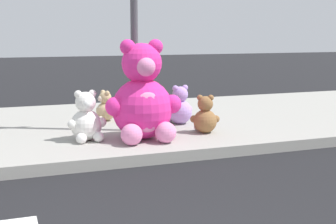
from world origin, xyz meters
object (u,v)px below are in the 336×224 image
plush_yellow (150,107)px  plush_brown (205,117)px  plush_pink_large (143,100)px  plush_lavender (180,108)px  plush_tan (105,109)px  sign_pole (134,17)px  plush_white (86,121)px

plush_yellow → plush_brown: 1.23m
plush_pink_large → plush_brown: bearing=5.4°
plush_lavender → plush_tan: (-1.10, 0.65, -0.05)m
plush_yellow → plush_brown: (0.49, -1.13, -0.02)m
plush_lavender → plush_brown: plush_lavender is taller
plush_tan → plush_yellow: plush_yellow is taller
plush_brown → sign_pole: bearing=151.9°
plush_lavender → plush_white: size_ratio=0.91×
plush_pink_large → plush_lavender: bearing=44.5°
plush_white → plush_yellow: 1.63m
plush_pink_large → plush_brown: (0.99, 0.09, -0.32)m
plush_yellow → plush_tan: bearing=156.5°
plush_white → plush_brown: size_ratio=1.23×
plush_pink_large → plush_white: (-0.76, 0.18, -0.27)m
plush_yellow → plush_white: bearing=-140.3°
plush_lavender → plush_tan: plush_lavender is taller
sign_pole → plush_tan: (-0.27, 0.93, -1.49)m
plush_tan → plush_brown: size_ratio=0.91×
sign_pole → plush_yellow: (0.44, 0.63, -1.45)m
sign_pole → plush_white: size_ratio=4.57×
sign_pole → plush_tan: size_ratio=6.17×
plush_pink_large → plush_yellow: plush_pink_large is taller
plush_white → plush_tan: bearing=67.9°
plush_pink_large → plush_yellow: size_ratio=2.25×
sign_pole → plush_pink_large: (-0.06, -0.59, -1.14)m
plush_white → plush_tan: (0.55, 1.35, -0.07)m
plush_pink_large → plush_white: plush_pink_large is taller
plush_white → plush_yellow: (1.25, 1.04, -0.03)m
plush_pink_large → plush_lavender: size_ratio=2.18×
plush_lavender → plush_pink_large: bearing=-135.5°
plush_tan → plush_brown: bearing=-50.1°
sign_pole → plush_lavender: (0.83, 0.28, -1.44)m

